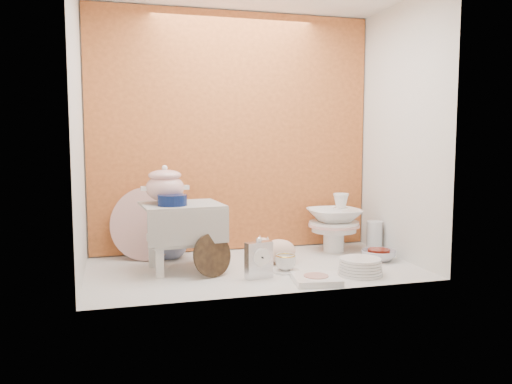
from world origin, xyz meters
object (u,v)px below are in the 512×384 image
Objects in this scene: blue_white_vase at (168,237)px; gold_rim_teacup at (285,262)px; crystal_bowl at (379,255)px; step_stool at (182,237)px; plush_pig at (279,251)px; soup_tureen at (165,184)px; dinner_plate_stack at (360,266)px; floral_platter at (146,224)px; porcelain_tower at (334,223)px; mantel_clock at (259,258)px.

blue_white_vase is 2.30× the size of gold_rim_teacup.
crystal_bowl is (0.61, 0.10, -0.02)m from gold_rim_teacup.
gold_rim_teacup is 0.54× the size of crystal_bowl.
step_stool is 0.56m from plush_pig.
soup_tureen is 1.06× the size of dinner_plate_stack.
gold_rim_teacup is at bearing -77.82° from plush_pig.
soup_tureen is 0.78m from gold_rim_teacup.
floral_platter is 0.80m from plush_pig.
porcelain_tower is at bearing 80.51° from dinner_plate_stack.
porcelain_tower is at bearing 44.38° from plush_pig.
plush_pig is at bearing 171.86° from crystal_bowl.
floral_platter is at bearing 115.02° from step_stool.
mantel_clock is at bearing -142.97° from porcelain_tower.
blue_white_vase is 0.99× the size of plush_pig.
mantel_clock is 0.56× the size of porcelain_tower.
gold_rim_teacup is 0.62m from crystal_bowl.
blue_white_vase is (-0.04, 0.30, -0.06)m from step_stool.
crystal_bowl is 0.54× the size of porcelain_tower.
step_stool reaches higher than blue_white_vase.
floral_platter is at bearing 144.50° from gold_rim_teacup.
crystal_bowl is (1.22, -0.15, -0.44)m from soup_tureen.
step_stool is at bearing -81.78° from blue_white_vase.
crystal_bowl is at bearing -7.08° from soup_tureen.
dinner_plate_stack is (0.34, -0.34, -0.03)m from plush_pig.
soup_tureen is 1.24× the size of crystal_bowl.
crystal_bowl is at bearing -16.86° from floral_platter.
mantel_clock is at bearing 171.51° from dinner_plate_stack.
soup_tureen is 2.28× the size of gold_rim_teacup.
floral_platter reaches higher than blue_white_vase.
porcelain_tower is (0.45, 0.39, 0.13)m from gold_rim_teacup.
porcelain_tower reaches higher than step_stool.
blue_white_vase reaches higher than gold_rim_teacup.
plush_pig is 0.49m from porcelain_tower.
plush_pig reaches higher than crystal_bowl.
plush_pig is (0.19, 0.27, -0.03)m from mantel_clock.
soup_tureen is 0.74m from plush_pig.
crystal_bowl is (1.14, -0.10, -0.15)m from step_stool.
crystal_bowl is at bearing 9.32° from gold_rim_teacup.
plush_pig reaches higher than dinner_plate_stack.
soup_tureen is 0.57× the size of floral_platter.
step_stool reaches higher than dinner_plate_stack.
step_stool is at bearing -32.22° from soup_tureen.
blue_white_vase is 1.25× the size of crystal_bowl.
blue_white_vase is 0.67× the size of porcelain_tower.
dinner_plate_stack is at bearing -35.47° from blue_white_vase.
floral_platter is 2.09× the size of mantel_clock.
soup_tureen is at bearing 142.91° from step_stool.
blue_white_vase is at bearing 81.51° from soup_tureen.
gold_rim_teacup is at bearing -170.68° from crystal_bowl.
mantel_clock is at bearing -43.18° from step_stool.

